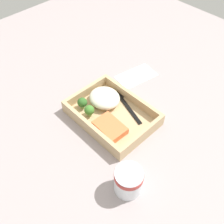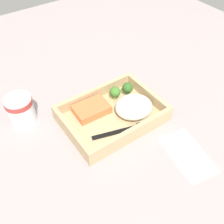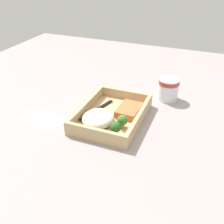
# 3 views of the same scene
# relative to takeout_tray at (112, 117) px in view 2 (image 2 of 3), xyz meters

# --- Properties ---
(ground_plane) EXTENTS (1.60, 1.60, 0.02)m
(ground_plane) POSITION_rel_takeout_tray_xyz_m (0.00, 0.00, -0.02)
(ground_plane) COLOR #9E9091
(takeout_tray) EXTENTS (0.26, 0.19, 0.01)m
(takeout_tray) POSITION_rel_takeout_tray_xyz_m (0.00, 0.00, 0.00)
(takeout_tray) COLOR tan
(takeout_tray) RESTS_ON ground_plane
(tray_rim) EXTENTS (0.26, 0.19, 0.03)m
(tray_rim) POSITION_rel_takeout_tray_xyz_m (0.00, 0.00, 0.02)
(tray_rim) COLOR tan
(tray_rim) RESTS_ON takeout_tray
(salmon_fillet) EXTENTS (0.10, 0.07, 0.02)m
(salmon_fillet) POSITION_rel_takeout_tray_xyz_m (-0.04, 0.04, 0.02)
(salmon_fillet) COLOR orange
(salmon_fillet) RESTS_ON takeout_tray
(mashed_potatoes) EXTENTS (0.10, 0.10, 0.04)m
(mashed_potatoes) POSITION_rel_takeout_tray_xyz_m (0.06, -0.02, 0.03)
(mashed_potatoes) COLOR silver
(mashed_potatoes) RESTS_ON takeout_tray
(broccoli_floret_1) EXTENTS (0.03, 0.03, 0.04)m
(broccoli_floret_1) POSITION_rel_takeout_tray_xyz_m (0.09, 0.05, 0.03)
(broccoli_floret_1) COLOR #76975A
(broccoli_floret_1) RESTS_ON takeout_tray
(broccoli_floret_2) EXTENTS (0.03, 0.03, 0.04)m
(broccoli_floret_2) POSITION_rel_takeout_tray_xyz_m (0.05, 0.05, 0.03)
(broccoli_floret_2) COLOR #7D9952
(broccoli_floret_2) RESTS_ON takeout_tray
(fork) EXTENTS (0.16, 0.06, 0.00)m
(fork) POSITION_rel_takeout_tray_xyz_m (-0.00, -0.06, 0.01)
(fork) COLOR black
(fork) RESTS_ON takeout_tray
(paper_cup) EXTENTS (0.07, 0.07, 0.08)m
(paper_cup) POSITION_rel_takeout_tray_xyz_m (-0.20, 0.14, 0.04)
(paper_cup) COLOR white
(paper_cup) RESTS_ON ground_plane
(receipt_slip) EXTENTS (0.11, 0.16, 0.00)m
(receipt_slip) POSITION_rel_takeout_tray_xyz_m (0.08, -0.20, -0.00)
(receipt_slip) COLOR white
(receipt_slip) RESTS_ON ground_plane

